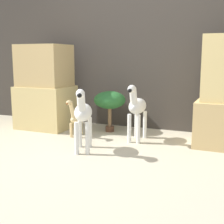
# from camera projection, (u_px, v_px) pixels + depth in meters

# --- Properties ---
(ground_plane) EXTENTS (14.00, 14.00, 0.00)m
(ground_plane) POSITION_uv_depth(u_px,v_px,m) (86.00, 163.00, 3.01)
(ground_plane) COLOR #B2A88E
(wall_back) EXTENTS (6.40, 0.08, 2.20)m
(wall_back) POSITION_uv_depth(u_px,v_px,m) (141.00, 50.00, 4.35)
(wall_back) COLOR #38332D
(wall_back) RESTS_ON ground_plane
(rock_pillar_left) EXTENTS (0.73, 0.58, 1.17)m
(rock_pillar_left) POSITION_uv_depth(u_px,v_px,m) (45.00, 89.00, 4.41)
(rock_pillar_left) COLOR #D1B775
(rock_pillar_left) RESTS_ON ground_plane
(zebra_right) EXTENTS (0.19, 0.51, 0.70)m
(zebra_right) POSITION_uv_depth(u_px,v_px,m) (137.00, 107.00, 3.73)
(zebra_right) COLOR silver
(zebra_right) RESTS_ON ground_plane
(zebra_left) EXTENTS (0.32, 0.51, 0.70)m
(zebra_left) POSITION_uv_depth(u_px,v_px,m) (83.00, 114.00, 3.31)
(zebra_left) COLOR silver
(zebra_left) RESTS_ON ground_plane
(giraffe_figurine) EXTENTS (0.10, 0.33, 0.49)m
(giraffe_figurine) POSITION_uv_depth(u_px,v_px,m) (75.00, 119.00, 3.95)
(giraffe_figurine) COLOR #E0C184
(giraffe_figurine) RESTS_ON ground_plane
(potted_palm_front) EXTENTS (0.43, 0.43, 0.55)m
(potted_palm_front) POSITION_uv_depth(u_px,v_px,m) (110.00, 101.00, 4.19)
(potted_palm_front) COLOR #513323
(potted_palm_front) RESTS_ON ground_plane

